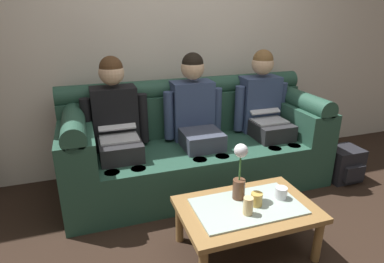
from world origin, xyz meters
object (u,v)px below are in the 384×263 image
Objects in this scene: person_left at (117,125)px; coffee_table at (247,212)px; person_right at (264,110)px; person_middle at (196,117)px; cup_far_center at (248,206)px; couch at (196,146)px; flower_vase at (240,173)px; cup_near_left at (281,193)px; cup_near_right at (257,199)px; backpack_right at (343,164)px.

person_left is 1.30m from coffee_table.
person_left is 1.00× the size of person_right.
person_left is at bearing -179.96° from person_middle.
couch is at bearing 87.75° from cup_far_center.
person_left is at bearing 180.00° from person_right.
couch reaches higher than flower_vase.
couch is at bearing 104.17° from cup_near_left.
person_middle reaches higher than cup_far_center.
person_left is 13.86× the size of cup_near_right.
person_middle is at bearing 93.10° from cup_near_right.
cup_far_center reaches higher than coffee_table.
couch is 1.94× the size of person_left.
cup_near_left is at bearing -75.83° from couch.
person_middle is 1.09m from coffee_table.
flower_vase is (-0.72, -0.93, -0.10)m from person_right.
person_middle is 1.08m from cup_near_left.
couch is 7.28× the size of backpack_right.
cup_near_left is 0.32m from cup_far_center.
couch is at bearing 88.97° from flower_vase.
couch is 1.45m from backpack_right.
backpack_right is (1.37, -0.43, -0.50)m from person_middle.
flower_vase is 3.45× the size of cup_far_center.
flower_vase is at bearing 122.23° from cup_near_right.
person_middle is 1.14m from cup_far_center.
cup_far_center is at bearing -124.00° from person_right.
person_right is 3.76× the size of backpack_right.
cup_far_center is (-0.10, -0.07, 0.01)m from cup_near_right.
cup_near_left is (0.26, -1.02, -0.26)m from person_middle.
cup_far_center is at bearing -144.92° from cup_near_right.
person_left and person_middle have the same top height.
person_middle is 3.05× the size of flower_vase.
person_right reaches higher than backpack_right.
flower_vase is 1.23× the size of backpack_right.
flower_vase reaches higher than coffee_table.
person_middle is 1.00× the size of person_right.
flower_vase is at bearing 99.26° from coffee_table.
cup_near_right is at bearing -173.72° from cup_near_left.
couch is 1.03m from coffee_table.
backpack_right is (1.42, 0.69, -0.26)m from cup_far_center.
cup_near_right is (-0.65, -1.04, -0.26)m from person_right.
person_middle is (0.00, -0.00, 0.29)m from couch.
coffee_table is at bearing -178.10° from cup_near_left.
person_middle reaches higher than coffee_table.
person_middle is 0.93m from flower_vase.
cup_far_center is at bearing -117.53° from coffee_table.
flower_vase is at bearing -91.03° from person_middle.
coffee_table is at bearing -156.29° from backpack_right.
coffee_table is 10.20× the size of cup_near_right.
person_middle is at bearing 0.04° from person_left.
cup_far_center is (-0.04, -1.11, -0.24)m from person_middle.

